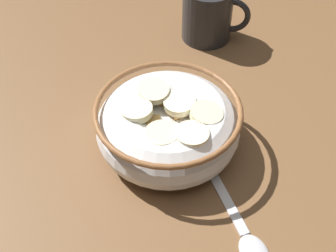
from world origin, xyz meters
The scene contains 4 objects.
ground_plane centered at (0.00, 0.00, -1.00)cm, with size 116.20×116.20×2.00cm, color brown.
cereal_bowl centered at (0.01, -0.02, 3.20)cm, with size 15.49×15.49×6.51cm.
spoon centered at (8.81, -9.36, 0.33)cm, with size 8.89×13.59×0.80cm.
coffee_mug centered at (1.96, 20.99, 3.78)cm, with size 9.35×6.84×7.55cm.
Camera 1 is at (5.49, -31.46, 37.36)cm, focal length 47.08 mm.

